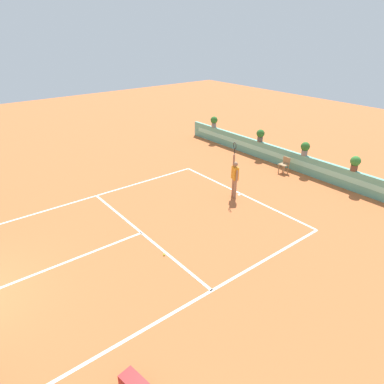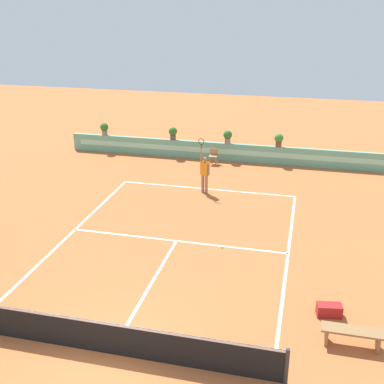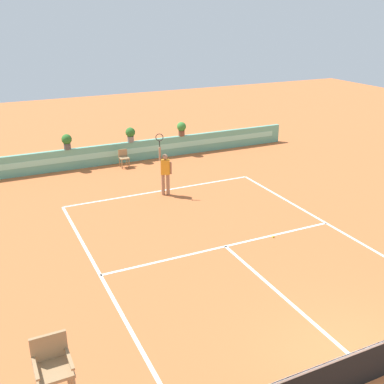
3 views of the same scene
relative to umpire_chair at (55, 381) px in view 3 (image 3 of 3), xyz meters
The scene contains 11 objects.
ground_plane 7.89m from the umpire_chair, 37.54° to the left, with size 60.00×60.00×0.00m, color #BC6033.
court_lines 8.34m from the umpire_chair, 41.50° to the left, with size 8.32×11.94×0.01m.
net 6.35m from the umpire_chair, 11.59° to the right, with size 8.92×0.10×1.00m.
back_wall_barrier 16.35m from the umpire_chair, 67.83° to the left, with size 18.00×0.21×1.00m.
umpire_chair is the anchor object (origin of this frame).
ball_kid_chair 15.51m from the umpire_chair, 68.33° to the left, with size 0.44×0.44×0.85m.
tennis_player 11.86m from the umpire_chair, 58.79° to the left, with size 0.58×0.34×2.58m.
tennis_ball_near_baseline 9.45m from the umpire_chair, 32.27° to the left, with size 0.07×0.07×0.07m, color #CCE033.
potted_plant_centre 16.40m from the umpire_chair, 67.23° to the left, with size 0.48×0.48×0.72m.
potted_plant_right 17.66m from the umpire_chair, 58.94° to the left, with size 0.48×0.48×0.72m.
potted_plant_left 15.47m from the umpire_chair, 77.90° to the left, with size 0.48×0.48×0.72m.
Camera 3 is at (-6.71, -5.23, 7.11)m, focal length 43.77 mm.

